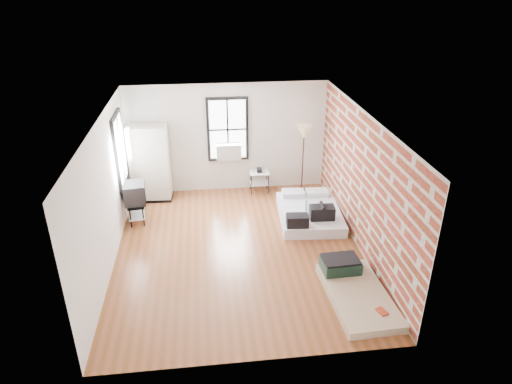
{
  "coord_description": "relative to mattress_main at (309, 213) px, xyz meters",
  "views": [
    {
      "loc": [
        -0.6,
        -7.96,
        5.24
      ],
      "look_at": [
        0.39,
        0.3,
        1.18
      ],
      "focal_mm": 32.0,
      "sensor_mm": 36.0,
      "label": 1
    }
  ],
  "objects": [
    {
      "name": "room_shell",
      "position": [
        -1.51,
        -0.76,
        1.57
      ],
      "size": [
        5.02,
        6.02,
        2.8
      ],
      "color": "silver",
      "rests_on": "ground"
    },
    {
      "name": "mattress_bare",
      "position": [
        0.18,
        -2.77,
        -0.04
      ],
      "size": [
        1.08,
        1.94,
        0.41
      ],
      "rotation": [
        0.0,
        0.0,
        0.04
      ],
      "color": "#C3B38D",
      "rests_on": "ground"
    },
    {
      "name": "tv_stand",
      "position": [
        -3.96,
        0.39,
        0.51
      ],
      "size": [
        0.53,
        0.71,
        0.95
      ],
      "rotation": [
        0.0,
        0.0,
        0.12
      ],
      "color": "black",
      "rests_on": "ground"
    },
    {
      "name": "side_table",
      "position": [
        -0.97,
        1.6,
        0.27
      ],
      "size": [
        0.5,
        0.4,
        0.65
      ],
      "rotation": [
        0.0,
        0.0,
        -0.01
      ],
      "color": "black",
      "rests_on": "ground"
    },
    {
      "name": "mattress_main",
      "position": [
        0.0,
        0.0,
        0.0
      ],
      "size": [
        1.5,
        1.96,
        0.6
      ],
      "rotation": [
        0.0,
        0.0,
        -0.07
      ],
      "color": "white",
      "rests_on": "ground"
    },
    {
      "name": "floor_lamp",
      "position": [
        0.14,
        1.53,
        1.36
      ],
      "size": [
        0.38,
        0.38,
        1.78
      ],
      "color": "black",
      "rests_on": "ground"
    },
    {
      "name": "wardrobe",
      "position": [
        -3.7,
        1.53,
        0.79
      ],
      "size": [
        1.0,
        0.62,
        1.92
      ],
      "rotation": [
        0.0,
        0.0,
        -0.06
      ],
      "color": "black",
      "rests_on": "ground"
    },
    {
      "name": "ground",
      "position": [
        -1.74,
        -1.12,
        -0.16
      ],
      "size": [
        6.0,
        6.0,
        0.0
      ],
      "primitive_type": "plane",
      "color": "brown",
      "rests_on": "ground"
    }
  ]
}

